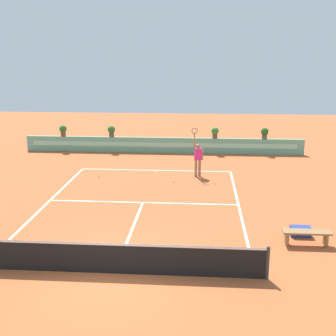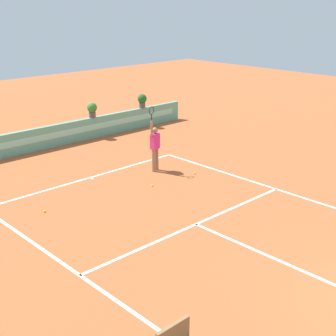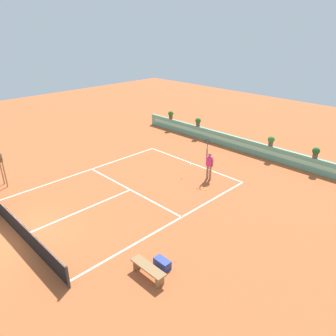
# 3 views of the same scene
# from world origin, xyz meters

# --- Properties ---
(ground_plane) EXTENTS (60.00, 60.00, 0.00)m
(ground_plane) POSITION_xyz_m (0.00, 6.00, 0.00)
(ground_plane) COLOR #B2562D
(court_lines) EXTENTS (8.32, 11.94, 0.01)m
(court_lines) POSITION_xyz_m (0.00, 6.72, 0.00)
(court_lines) COLOR white
(court_lines) RESTS_ON ground
(net) EXTENTS (8.92, 0.10, 1.00)m
(net) POSITION_xyz_m (0.00, 0.00, 0.51)
(net) COLOR #333333
(net) RESTS_ON ground
(back_wall_barrier) EXTENTS (18.00, 0.21, 1.00)m
(back_wall_barrier) POSITION_xyz_m (0.00, 16.39, 0.50)
(back_wall_barrier) COLOR #60A88E
(back_wall_barrier) RESTS_ON ground
(bench_courtside) EXTENTS (1.60, 0.44, 0.51)m
(bench_courtside) POSITION_xyz_m (6.05, 2.44, 0.38)
(bench_courtside) COLOR olive
(bench_courtside) RESTS_ON ground
(gear_bag) EXTENTS (0.70, 0.36, 0.36)m
(gear_bag) POSITION_xyz_m (6.02, 3.20, 0.18)
(gear_bag) COLOR navy
(gear_bag) RESTS_ON ground
(tennis_player) EXTENTS (0.61, 0.28, 2.58)m
(tennis_player) POSITION_xyz_m (2.32, 10.79, 1.05)
(tennis_player) COLOR #9E7051
(tennis_player) RESTS_ON ground
(tennis_ball_near_baseline) EXTENTS (0.07, 0.07, 0.07)m
(tennis_ball_near_baseline) POSITION_xyz_m (3.16, 9.46, 0.03)
(tennis_ball_near_baseline) COLOR #CCE033
(tennis_ball_near_baseline) RESTS_ON ground
(tennis_ball_mid_court) EXTENTS (0.07, 0.07, 0.07)m
(tennis_ball_mid_court) POSITION_xyz_m (1.13, 9.62, 0.03)
(tennis_ball_mid_court) COLOR #CCE033
(tennis_ball_mid_court) RESTS_ON ground
(tennis_ball_by_sideline) EXTENTS (0.07, 0.07, 0.07)m
(tennis_ball_by_sideline) POSITION_xyz_m (-2.83, 10.29, 0.03)
(tennis_ball_by_sideline) COLOR #CCE033
(tennis_ball_by_sideline) RESTS_ON ground
(potted_plant_far_left) EXTENTS (0.48, 0.48, 0.72)m
(potted_plant_far_left) POSITION_xyz_m (-6.54, 16.39, 1.41)
(potted_plant_far_left) COLOR brown
(potted_plant_far_left) RESTS_ON back_wall_barrier
(potted_plant_right) EXTENTS (0.48, 0.48, 0.72)m
(potted_plant_right) POSITION_xyz_m (3.35, 16.39, 1.41)
(potted_plant_right) COLOR #514C47
(potted_plant_right) RESTS_ON back_wall_barrier
(potted_plant_left) EXTENTS (0.48, 0.48, 0.72)m
(potted_plant_left) POSITION_xyz_m (-3.34, 16.39, 1.41)
(potted_plant_left) COLOR #514C47
(potted_plant_left) RESTS_ON back_wall_barrier
(potted_plant_far_right) EXTENTS (0.48, 0.48, 0.72)m
(potted_plant_far_right) POSITION_xyz_m (6.48, 16.39, 1.41)
(potted_plant_far_right) COLOR #514C47
(potted_plant_far_right) RESTS_ON back_wall_barrier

